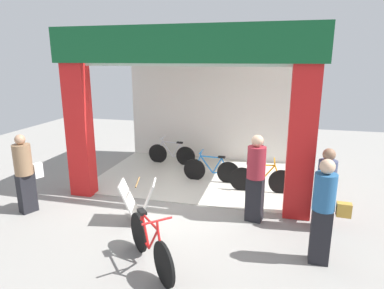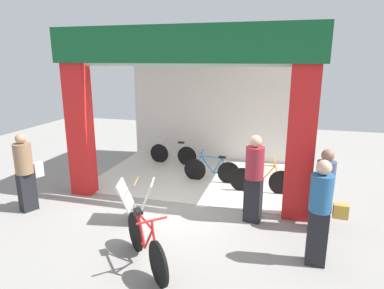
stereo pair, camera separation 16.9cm
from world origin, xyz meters
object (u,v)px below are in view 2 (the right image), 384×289
bicycle_inside_1 (173,154)px  pedestrian_3 (320,212)px  pedestrian_2 (25,171)px  bicycle_inside_0 (212,170)px  bicycle_inside_2 (261,180)px  pedestrian_1 (254,177)px  bicycle_parked_0 (146,244)px  pedestrian_0 (324,189)px  sandwich_board_sign (137,201)px

bicycle_inside_1 → pedestrian_3: size_ratio=0.88×
pedestrian_2 → pedestrian_3: bearing=-4.2°
bicycle_inside_0 → bicycle_inside_2: bicycle_inside_2 is taller
pedestrian_2 → pedestrian_1: bearing=9.2°
pedestrian_1 → bicycle_inside_0: bearing=122.9°
bicycle_inside_1 → bicycle_inside_0: bearing=-39.1°
bicycle_parked_0 → pedestrian_0: (2.76, 1.95, 0.45)m
bicycle_parked_0 → bicycle_inside_2: bearing=66.4°
pedestrian_3 → bicycle_inside_2: bearing=111.3°
bicycle_inside_2 → bicycle_parked_0: 3.80m
sandwich_board_sign → bicycle_inside_0: bearing=69.2°
bicycle_inside_1 → pedestrian_1: (2.73, -3.14, 0.59)m
pedestrian_1 → pedestrian_2: (-4.69, -0.76, -0.05)m
sandwich_board_sign → bicycle_inside_2: bearing=43.2°
pedestrian_1 → pedestrian_2: pedestrian_1 is taller
bicycle_parked_0 → pedestrian_2: (-3.23, 1.20, 0.50)m
bicycle_inside_1 → sandwich_board_sign: bearing=-82.4°
pedestrian_1 → pedestrian_2: 4.75m
bicycle_parked_0 → pedestrian_2: size_ratio=0.76×
sandwich_board_sign → pedestrian_1: pedestrian_1 is taller
bicycle_inside_2 → bicycle_inside_0: bearing=162.3°
bicycle_inside_2 → pedestrian_3: size_ratio=0.89×
sandwich_board_sign → pedestrian_0: pedestrian_0 is taller
bicycle_inside_2 → sandwich_board_sign: size_ratio=1.79×
sandwich_board_sign → pedestrian_2: bearing=-176.8°
pedestrian_3 → pedestrian_0: bearing=81.3°
bicycle_inside_2 → pedestrian_0: 2.03m
pedestrian_0 → pedestrian_2: 6.04m
bicycle_inside_0 → pedestrian_3: size_ratio=0.87×
bicycle_parked_0 → bicycle_inside_1: bearing=103.9°
bicycle_inside_0 → bicycle_parked_0: bicycle_parked_0 is taller
bicycle_parked_0 → pedestrian_2: 3.48m
bicycle_inside_1 → pedestrian_3: 5.82m
bicycle_inside_2 → bicycle_parked_0: bicycle_parked_0 is taller
bicycle_inside_0 → sandwich_board_sign: bearing=-110.8°
bicycle_inside_0 → sandwich_board_sign: 2.74m
bicycle_inside_0 → bicycle_parked_0: 3.91m
bicycle_inside_0 → pedestrian_1: pedestrian_1 is taller
pedestrian_1 → pedestrian_2: bearing=-170.8°
bicycle_inside_0 → pedestrian_2: bearing=-141.9°
pedestrian_0 → sandwich_board_sign: bearing=-170.1°
pedestrian_1 → pedestrian_2: size_ratio=1.05×
bicycle_inside_1 → sandwich_board_sign: sandwich_board_sign is taller
bicycle_parked_0 → pedestrian_2: pedestrian_2 is taller
bicycle_inside_1 → bicycle_inside_2: bicycle_inside_2 is taller
bicycle_inside_0 → pedestrian_0: bearing=-37.4°
sandwich_board_sign → pedestrian_3: pedestrian_3 is taller
pedestrian_0 → pedestrian_3: pedestrian_3 is taller
pedestrian_0 → pedestrian_2: size_ratio=0.95×
pedestrian_0 → bicycle_parked_0: bearing=-144.7°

